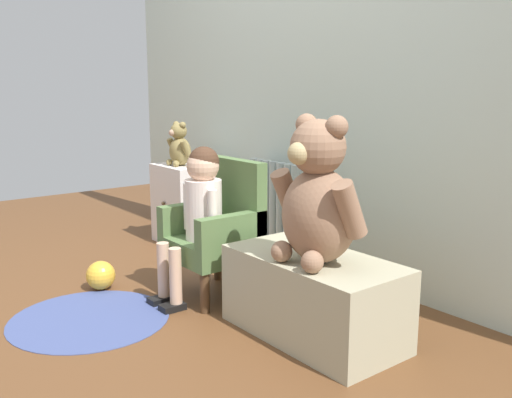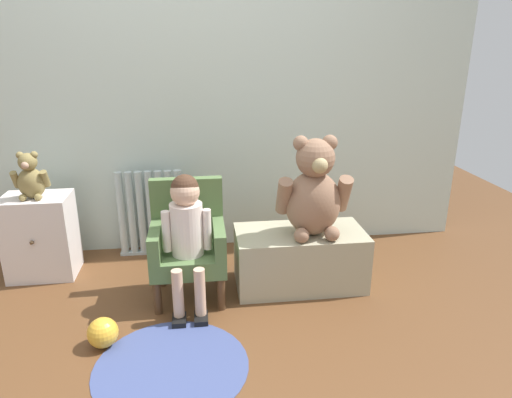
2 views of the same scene
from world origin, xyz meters
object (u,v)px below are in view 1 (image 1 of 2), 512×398
(radiator, at_px, (273,212))
(large_teddy_bear, at_px, (318,199))
(small_teddy_bear, at_px, (179,146))
(child_figure, at_px, (199,201))
(child_armchair, at_px, (219,229))
(low_bench, at_px, (313,297))
(floor_rug, at_px, (90,318))
(toy_ball, at_px, (101,275))
(small_dresser, at_px, (184,204))

(radiator, distance_m, large_teddy_bear, 1.13)
(small_teddy_bear, bearing_deg, radiator, 21.06)
(large_teddy_bear, bearing_deg, small_teddy_bear, 168.21)
(radiator, height_order, large_teddy_bear, large_teddy_bear)
(child_figure, bearing_deg, radiator, 111.00)
(large_teddy_bear, bearing_deg, child_figure, -172.72)
(child_armchair, bearing_deg, large_teddy_bear, -1.50)
(radiator, distance_m, low_bench, 1.03)
(child_figure, distance_m, floor_rug, 0.70)
(child_armchair, xyz_separation_m, small_teddy_bear, (-0.87, 0.31, 0.30))
(low_bench, bearing_deg, toy_ball, -156.12)
(low_bench, distance_m, floor_rug, 0.98)
(child_armchair, relative_size, child_figure, 0.90)
(low_bench, height_order, large_teddy_bear, large_teddy_bear)
(small_teddy_bear, distance_m, toy_ball, 1.04)
(child_figure, relative_size, large_teddy_bear, 1.29)
(child_figure, height_order, low_bench, child_figure)
(radiator, distance_m, small_teddy_bear, 0.75)
(child_figure, relative_size, floor_rug, 1.05)
(radiator, height_order, child_figure, child_figure)
(large_teddy_bear, distance_m, toy_ball, 1.27)
(low_bench, xyz_separation_m, floor_rug, (-0.71, -0.65, -0.16))
(radiator, distance_m, toy_ball, 1.02)
(radiator, xyz_separation_m, small_dresser, (-0.63, -0.21, -0.03))
(child_armchair, height_order, small_teddy_bear, small_teddy_bear)
(radiator, height_order, low_bench, radiator)
(child_armchair, distance_m, low_bench, 0.65)
(small_teddy_bear, bearing_deg, large_teddy_bear, -11.79)
(large_teddy_bear, relative_size, small_teddy_bear, 2.05)
(radiator, relative_size, child_armchair, 0.88)
(low_bench, height_order, toy_ball, low_bench)
(small_dresser, relative_size, toy_ball, 3.52)
(small_dresser, xyz_separation_m, child_armchair, (0.88, -0.34, 0.07))
(large_teddy_bear, height_order, small_teddy_bear, large_teddy_bear)
(small_teddy_bear, relative_size, toy_ball, 1.91)
(radiator, xyz_separation_m, large_teddy_bear, (0.94, -0.57, 0.29))
(child_armchair, xyz_separation_m, large_teddy_bear, (0.69, -0.02, 0.26))
(radiator, bearing_deg, toy_ball, -98.59)
(floor_rug, bearing_deg, small_teddy_bear, 130.39)
(small_dresser, distance_m, toy_ball, 0.93)
(child_figure, relative_size, toy_ball, 5.05)
(large_teddy_bear, height_order, floor_rug, large_teddy_bear)
(child_figure, bearing_deg, large_teddy_bear, 7.28)
(child_armchair, height_order, large_teddy_bear, large_teddy_bear)
(low_bench, bearing_deg, radiator, 149.22)
(low_bench, bearing_deg, child_figure, -168.58)
(low_bench, xyz_separation_m, toy_ball, (-1.03, -0.46, -0.09))
(radiator, height_order, toy_ball, radiator)
(large_teddy_bear, bearing_deg, low_bench, 144.55)
(small_dresser, relative_size, floor_rug, 0.74)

